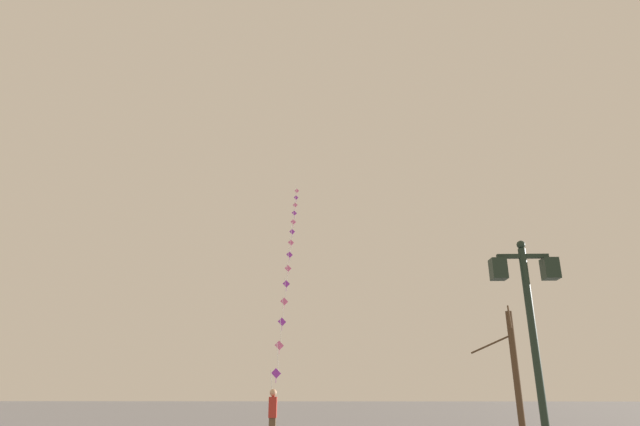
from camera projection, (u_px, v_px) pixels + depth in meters
twin_lantern_lamp_post at (530, 310)px, 9.45m from camera, size 1.26×0.28×4.39m
kite_train at (289, 256)px, 30.49m from camera, size 1.20×21.93×17.92m
kite_flyer at (273, 417)px, 15.57m from camera, size 0.26×0.61×1.71m
bare_tree at (515, 372)px, 17.44m from camera, size 1.65×2.08×4.54m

